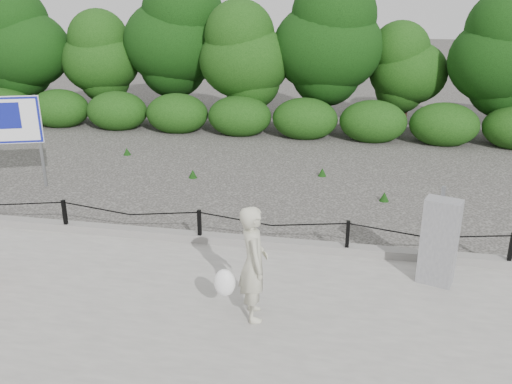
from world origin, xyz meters
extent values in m
plane|color=#2D2B28|center=(0.00, 0.00, 0.00)|extent=(90.00, 90.00, 0.00)
cube|color=gray|center=(0.00, -2.00, 0.04)|extent=(14.00, 4.00, 0.08)
cube|color=slate|center=(0.00, 0.05, 0.15)|extent=(14.00, 0.22, 0.14)
cube|color=black|center=(-2.50, 0.00, 0.38)|extent=(0.06, 0.06, 0.60)
cube|color=black|center=(0.00, 0.00, 0.38)|extent=(0.06, 0.06, 0.60)
cube|color=black|center=(2.50, 0.00, 0.38)|extent=(0.06, 0.06, 0.60)
cube|color=black|center=(5.00, 0.00, 0.38)|extent=(0.06, 0.06, 0.60)
cylinder|color=black|center=(-3.75, 0.00, 0.60)|extent=(2.50, 0.02, 0.02)
cylinder|color=black|center=(-1.25, 0.00, 0.60)|extent=(2.50, 0.02, 0.02)
cylinder|color=black|center=(1.25, 0.00, 0.60)|extent=(2.50, 0.02, 0.02)
cylinder|color=black|center=(3.75, 0.00, 0.60)|extent=(2.50, 0.02, 0.02)
cylinder|color=black|center=(-8.50, 8.60, 1.06)|extent=(0.18, 0.18, 2.12)
ellipsoid|color=#174911|center=(-8.50, 8.60, 2.54)|extent=(3.13, 2.71, 3.39)
cylinder|color=black|center=(-6.00, 9.00, 0.88)|extent=(0.18, 0.18, 1.76)
ellipsoid|color=#174911|center=(-6.00, 9.00, 2.12)|extent=(2.61, 2.26, 2.82)
cylinder|color=black|center=(-3.50, 9.40, 1.16)|extent=(0.18, 0.18, 2.33)
ellipsoid|color=#174911|center=(-3.50, 9.40, 2.79)|extent=(3.44, 2.98, 3.72)
cylinder|color=black|center=(-1.00, 8.60, 0.96)|extent=(0.18, 0.18, 1.92)
ellipsoid|color=#174911|center=(-1.00, 8.60, 2.30)|extent=(2.84, 2.46, 3.07)
cylinder|color=black|center=(1.50, 9.00, 1.15)|extent=(0.18, 0.18, 2.29)
ellipsoid|color=#174911|center=(1.50, 9.00, 2.75)|extent=(3.39, 2.93, 3.66)
cylinder|color=black|center=(4.00, 9.40, 0.81)|extent=(0.18, 0.18, 1.62)
ellipsoid|color=#174911|center=(4.00, 9.40, 1.94)|extent=(2.40, 2.07, 2.59)
cylinder|color=black|center=(6.50, 8.60, 1.04)|extent=(0.18, 0.18, 2.07)
ellipsoid|color=#174911|center=(6.50, 8.60, 2.49)|extent=(3.07, 2.65, 3.32)
imported|color=#B9B79F|center=(1.34, -2.04, 0.87)|extent=(0.54, 0.67, 1.57)
ellipsoid|color=white|center=(0.99, -2.19, 0.63)|extent=(0.28, 0.22, 0.38)
cube|color=gray|center=(3.82, -0.66, 0.74)|extent=(0.57, 0.44, 1.32)
cube|color=slate|center=(3.82, -0.48, 0.81)|extent=(0.07, 0.07, 1.45)
cube|color=slate|center=(-4.30, 2.34, 1.03)|extent=(0.08, 0.08, 2.06)
cube|color=white|center=(-4.80, 2.11, 1.55)|extent=(1.23, 0.48, 1.03)
cube|color=navy|center=(-4.79, 2.09, 1.55)|extent=(1.19, 0.43, 1.00)
cube|color=navy|center=(-4.93, 2.03, 1.65)|extent=(0.73, 0.27, 0.57)
camera|label=1|loc=(2.52, -8.13, 4.17)|focal=38.00mm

